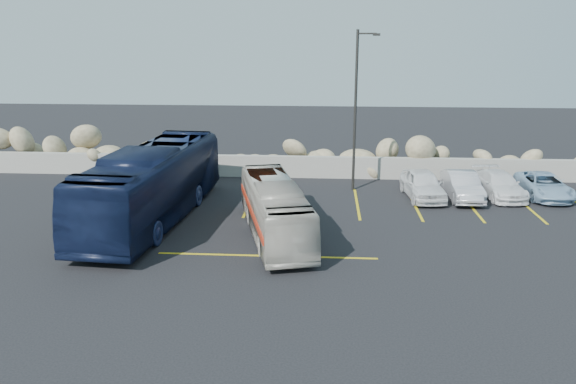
# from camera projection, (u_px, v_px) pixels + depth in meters

# --- Properties ---
(ground) EXTENTS (90.00, 90.00, 0.00)m
(ground) POSITION_uv_depth(u_px,v_px,m) (294.00, 259.00, 20.08)
(ground) COLOR black
(ground) RESTS_ON ground
(seawall) EXTENTS (60.00, 0.40, 1.20)m
(seawall) POSITION_uv_depth(u_px,v_px,m) (306.00, 167.00, 31.45)
(seawall) COLOR gray
(seawall) RESTS_ON ground
(riprap_pile) EXTENTS (54.00, 2.80, 2.60)m
(riprap_pile) POSITION_uv_depth(u_px,v_px,m) (307.00, 150.00, 32.41)
(riprap_pile) COLOR #8D7D5C
(riprap_pile) RESTS_ON ground
(parking_lines) EXTENTS (18.16, 9.36, 0.01)m
(parking_lines) POSITION_uv_depth(u_px,v_px,m) (405.00, 214.00, 25.13)
(parking_lines) COLOR gold
(parking_lines) RESTS_ON ground
(lamppost) EXTENTS (1.14, 0.18, 8.00)m
(lamppost) POSITION_uv_depth(u_px,v_px,m) (357.00, 107.00, 27.88)
(lamppost) COLOR #2C2A27
(lamppost) RESTS_ON ground
(vintage_bus) EXTENTS (3.74, 8.16, 2.21)m
(vintage_bus) POSITION_uv_depth(u_px,v_px,m) (275.00, 209.00, 22.15)
(vintage_bus) COLOR #B9B4A6
(vintage_bus) RESTS_ON ground
(tour_coach) EXTENTS (3.55, 11.63, 3.19)m
(tour_coach) POSITION_uv_depth(u_px,v_px,m) (153.00, 184.00, 23.97)
(tour_coach) COLOR #0F1835
(tour_coach) RESTS_ON ground
(car_a) EXTENTS (2.00, 4.18, 1.38)m
(car_a) POSITION_uv_depth(u_px,v_px,m) (423.00, 184.00, 27.41)
(car_a) COLOR white
(car_a) RESTS_ON ground
(car_b) EXTENTS (1.43, 3.98, 1.31)m
(car_b) POSITION_uv_depth(u_px,v_px,m) (462.00, 186.00, 27.32)
(car_b) COLOR #B9B8BE
(car_b) RESTS_ON ground
(car_c) EXTENTS (2.07, 4.25, 1.19)m
(car_c) POSITION_uv_depth(u_px,v_px,m) (499.00, 185.00, 27.73)
(car_c) COLOR white
(car_c) RESTS_ON ground
(car_d) EXTENTS (1.94, 4.16, 1.15)m
(car_d) POSITION_uv_depth(u_px,v_px,m) (544.00, 185.00, 27.65)
(car_d) COLOR #91B3CE
(car_d) RESTS_ON ground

